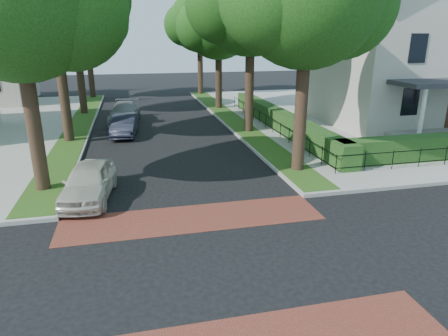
# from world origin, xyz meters

# --- Properties ---
(ground) EXTENTS (120.00, 120.00, 0.00)m
(ground) POSITION_xyz_m (0.00, 0.00, 0.00)
(ground) COLOR black
(ground) RESTS_ON ground
(sidewalk_ne) EXTENTS (30.00, 30.00, 0.15)m
(sidewalk_ne) POSITION_xyz_m (19.50, 19.00, 0.07)
(sidewalk_ne) COLOR gray
(sidewalk_ne) RESTS_ON ground
(crosswalk_far) EXTENTS (9.00, 2.20, 0.01)m
(crosswalk_far) POSITION_xyz_m (0.00, 3.20, 0.01)
(crosswalk_far) COLOR maroon
(crosswalk_far) RESTS_ON ground
(grass_strip_ne) EXTENTS (1.60, 29.80, 0.02)m
(grass_strip_ne) POSITION_xyz_m (5.40, 19.10, 0.16)
(grass_strip_ne) COLOR #264B15
(grass_strip_ne) RESTS_ON sidewalk_ne
(grass_strip_nw) EXTENTS (1.60, 29.80, 0.02)m
(grass_strip_nw) POSITION_xyz_m (-5.40, 19.10, 0.16)
(grass_strip_nw) COLOR #264B15
(grass_strip_nw) RESTS_ON sidewalk_nw
(tree_right_mid) EXTENTS (8.25, 7.09, 11.22)m
(tree_right_mid) POSITION_xyz_m (5.61, 15.25, 7.99)
(tree_right_mid) COLOR black
(tree_right_mid) RESTS_ON sidewalk_ne
(tree_right_far) EXTENTS (7.25, 6.23, 9.74)m
(tree_right_far) POSITION_xyz_m (5.60, 24.22, 6.91)
(tree_right_far) COLOR black
(tree_right_far) RESTS_ON sidewalk_ne
(tree_right_back) EXTENTS (7.50, 6.45, 10.20)m
(tree_right_back) POSITION_xyz_m (5.60, 33.23, 7.27)
(tree_right_back) COLOR black
(tree_right_back) RESTS_ON sidewalk_ne
(tree_left_far) EXTENTS (7.00, 6.02, 9.86)m
(tree_left_far) POSITION_xyz_m (-5.40, 24.22, 7.12)
(tree_left_far) COLOR black
(tree_left_far) RESTS_ON sidewalk_nw
(tree_left_back) EXTENTS (7.75, 6.66, 10.44)m
(tree_left_back) POSITION_xyz_m (-5.40, 33.24, 7.41)
(tree_left_back) COLOR black
(tree_left_back) RESTS_ON sidewalk_nw
(hedge_main_road) EXTENTS (1.00, 18.00, 1.20)m
(hedge_main_road) POSITION_xyz_m (7.70, 15.00, 0.75)
(hedge_main_road) COLOR #183A14
(hedge_main_road) RESTS_ON sidewalk_ne
(fence_main_road) EXTENTS (0.06, 18.00, 0.90)m
(fence_main_road) POSITION_xyz_m (6.90, 15.00, 0.60)
(fence_main_road) COLOR black
(fence_main_road) RESTS_ON sidewalk_ne
(house_victorian) EXTENTS (13.00, 13.05, 12.48)m
(house_victorian) POSITION_xyz_m (17.51, 15.92, 6.02)
(house_victorian) COLOR #BDB8A9
(house_victorian) RESTS_ON sidewalk_ne
(parked_car_front) EXTENTS (2.17, 4.35, 1.43)m
(parked_car_front) POSITION_xyz_m (-3.60, 5.84, 0.71)
(parked_car_front) COLOR beige
(parked_car_front) RESTS_ON ground
(parked_car_middle) EXTENTS (1.82, 4.14, 1.32)m
(parked_car_middle) POSITION_xyz_m (-2.30, 16.20, 0.66)
(parked_car_middle) COLOR #232534
(parked_car_middle) RESTS_ON ground
(parked_car_rear) EXTENTS (2.44, 5.16, 1.45)m
(parked_car_rear) POSITION_xyz_m (-2.30, 20.17, 0.73)
(parked_car_rear) COLOR gray
(parked_car_rear) RESTS_ON ground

